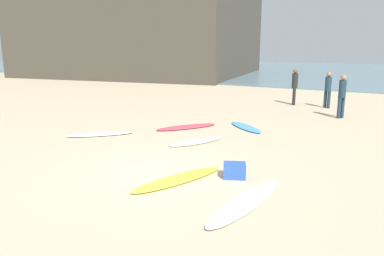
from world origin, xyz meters
TOP-DOWN VIEW (x-y plane):
  - ground_plane at (0.00, 0.00)m, footprint 120.00×120.00m
  - ocean_water at (0.00, 38.51)m, footprint 120.00×40.00m
  - coastal_headland at (-18.77, 25.16)m, footprint 23.00×21.58m
  - surfboard_0 at (2.45, -0.52)m, footprint 0.79×2.62m
  - surfboard_1 at (-1.77, 4.45)m, footprint 1.73×2.23m
  - surfboard_2 at (0.74, -0.11)m, footprint 1.26×2.43m
  - surfboard_3 at (-3.64, 2.12)m, footprint 1.87×1.88m
  - surfboard_4 at (-0.50, 2.91)m, footprint 1.34×2.01m
  - surfboard_5 at (0.05, 5.48)m, footprint 1.82×1.64m
  - beachgoer_near at (0.10, 11.68)m, footprint 0.35×0.35m
  - beachgoer_mid at (1.70, 11.46)m, footprint 0.38×0.38m
  - beachgoer_far at (2.64, 9.14)m, footprint 0.38×0.38m
  - beach_cooler at (1.70, 0.67)m, footprint 0.60×0.55m

SIDE VIEW (x-z plane):
  - ground_plane at x=0.00m, z-range 0.00..0.00m
  - surfboard_4 at x=-0.50m, z-range 0.00..0.06m
  - surfboard_2 at x=0.74m, z-range 0.00..0.07m
  - ocean_water at x=0.00m, z-range 0.00..0.08m
  - surfboard_5 at x=0.05m, z-range 0.00..0.08m
  - surfboard_0 at x=2.45m, z-range 0.00..0.08m
  - surfboard_1 at x=-1.77m, z-range 0.00..0.08m
  - surfboard_3 at x=-3.64m, z-range 0.00..0.09m
  - beach_cooler at x=1.70m, z-range 0.00..0.32m
  - beachgoer_mid at x=1.70m, z-range 0.09..1.76m
  - beachgoer_far at x=2.64m, z-range 0.10..1.84m
  - beachgoer_near at x=0.10m, z-range 0.11..1.87m
  - coastal_headland at x=-18.77m, z-range 0.00..11.53m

